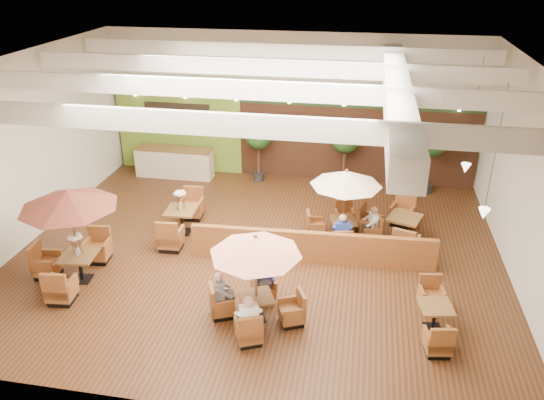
% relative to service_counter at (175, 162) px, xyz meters
% --- Properties ---
extents(room, '(14.04, 14.00, 5.52)m').
position_rel_service_counter_xyz_m(room, '(4.65, -3.88, 3.05)').
color(room, '#381E0F').
rests_on(room, ground).
extents(service_counter, '(3.00, 0.75, 1.18)m').
position_rel_service_counter_xyz_m(service_counter, '(0.00, 0.00, 0.00)').
color(service_counter, beige).
rests_on(service_counter, ground).
extents(booth_divider, '(6.93, 0.49, 0.96)m').
position_rel_service_counter_xyz_m(booth_divider, '(5.98, -5.35, -0.10)').
color(booth_divider, brown).
rests_on(booth_divider, ground).
extents(table_0, '(2.59, 2.69, 2.70)m').
position_rel_service_counter_xyz_m(table_0, '(-0.09, -7.37, 1.34)').
color(table_0, brown).
rests_on(table_0, ground).
extents(table_1, '(2.44, 2.44, 2.34)m').
position_rel_service_counter_xyz_m(table_1, '(4.97, -8.18, 1.03)').
color(table_1, brown).
rests_on(table_1, ground).
extents(table_2, '(2.36, 2.36, 2.33)m').
position_rel_service_counter_xyz_m(table_2, '(6.78, -3.86, 1.02)').
color(table_2, brown).
rests_on(table_2, ground).
extents(table_3, '(0.97, 2.76, 1.59)m').
position_rel_service_counter_xyz_m(table_3, '(1.79, -4.35, -0.08)').
color(table_3, brown).
rests_on(table_3, ground).
extents(table_4, '(0.87, 2.31, 0.84)m').
position_rel_service_counter_xyz_m(table_4, '(9.13, -7.79, -0.26)').
color(table_4, brown).
rests_on(table_4, ground).
extents(table_5, '(2.03, 2.89, 1.02)m').
position_rel_service_counter_xyz_m(table_5, '(8.30, -3.60, -0.20)').
color(table_5, brown).
rests_on(table_5, ground).
extents(topiary_0, '(0.97, 0.97, 2.26)m').
position_rel_service_counter_xyz_m(topiary_0, '(3.31, 0.20, 1.10)').
color(topiary_0, black).
rests_on(topiary_0, ground).
extents(topiary_1, '(1.02, 1.02, 2.36)m').
position_rel_service_counter_xyz_m(topiary_1, '(6.54, 0.20, 1.18)').
color(topiary_1, black).
rests_on(topiary_1, ground).
extents(topiary_2, '(1.07, 1.07, 2.49)m').
position_rel_service_counter_xyz_m(topiary_2, '(9.58, 0.20, 1.27)').
color(topiary_2, black).
rests_on(topiary_2, ground).
extents(diner_0, '(0.46, 0.44, 0.83)m').
position_rel_service_counter_xyz_m(diner_0, '(4.97, -9.03, 0.19)').
color(diner_0, white).
rests_on(diner_0, ground).
extents(diner_1, '(0.42, 0.39, 0.76)m').
position_rel_service_counter_xyz_m(diner_1, '(4.97, -7.33, 0.16)').
color(diner_1, '#2843B0').
rests_on(diner_1, ground).
extents(diner_2, '(0.39, 0.42, 0.77)m').
position_rel_service_counter_xyz_m(diner_2, '(4.12, -8.18, 0.16)').
color(diner_2, slate).
rests_on(diner_2, ground).
extents(diner_3, '(0.43, 0.35, 0.84)m').
position_rel_service_counter_xyz_m(diner_3, '(6.78, -4.71, 0.19)').
color(diner_3, '#2843B0').
rests_on(diner_3, ground).
extents(diner_4, '(0.36, 0.39, 0.72)m').
position_rel_service_counter_xyz_m(diner_4, '(7.63, -3.86, 0.14)').
color(diner_4, white).
rests_on(diner_4, ground).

